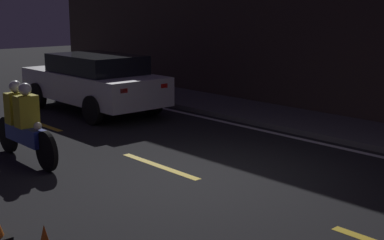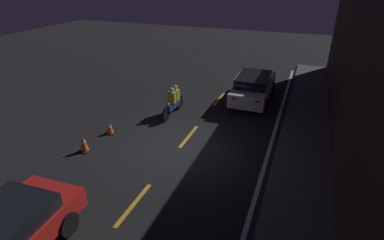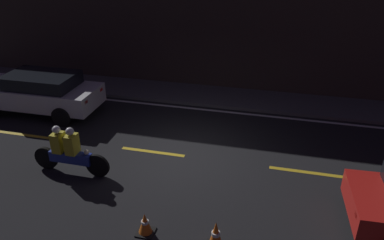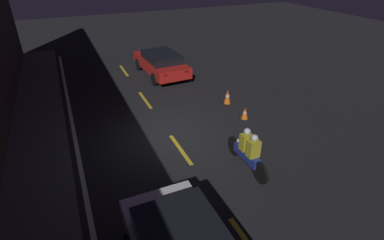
{
  "view_description": "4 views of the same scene",
  "coord_description": "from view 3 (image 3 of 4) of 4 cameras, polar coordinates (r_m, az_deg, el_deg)",
  "views": [
    {
      "loc": [
        5.95,
        -5.43,
        2.68
      ],
      "look_at": [
        -0.8,
        0.57,
        0.76
      ],
      "focal_mm": 50.0,
      "sensor_mm": 36.0,
      "label": 1
    },
    {
      "loc": [
        9.37,
        4.17,
        6.29
      ],
      "look_at": [
        -0.49,
        0.34,
        1.07
      ],
      "focal_mm": 28.0,
      "sensor_mm": 36.0,
      "label": 2
    },
    {
      "loc": [
        2.51,
        -9.2,
        5.95
      ],
      "look_at": [
        0.11,
        0.5,
        0.98
      ],
      "focal_mm": 35.0,
      "sensor_mm": 36.0,
      "label": 3
    },
    {
      "loc": [
        -9.21,
        3.2,
        6.08
      ],
      "look_at": [
        -0.79,
        -0.54,
        0.96
      ],
      "focal_mm": 28.0,
      "sensor_mm": 36.0,
      "label": 4
    }
  ],
  "objects": [
    {
      "name": "ground_plane",
      "position": [
        11.24,
        -1.14,
        -5.52
      ],
      "size": [
        56.0,
        56.0,
        0.0
      ],
      "primitive_type": "plane",
      "color": "black"
    },
    {
      "name": "traffic_cone_mid",
      "position": [
        8.14,
        3.63,
        -17.18
      ],
      "size": [
        0.43,
        0.43,
        0.7
      ],
      "color": "black",
      "rests_on": "ground"
    },
    {
      "name": "motorcycle",
      "position": [
        10.74,
        -18.41,
        -4.56
      ],
      "size": [
        2.25,
        0.36,
        1.41
      ],
      "rotation": [
        0.0,
        0.0,
        -0.01
      ],
      "color": "black",
      "rests_on": "ground"
    },
    {
      "name": "raised_curb",
      "position": [
        15.22,
        3.34,
        3.64
      ],
      "size": [
        28.0,
        1.99,
        0.12
      ],
      "color": "#4C4C4F",
      "rests_on": "ground"
    },
    {
      "name": "lane_dash_d",
      "position": [
        11.0,
        16.93,
        -7.59
      ],
      "size": [
        2.0,
        0.14,
        0.01
      ],
      "color": "gold",
      "rests_on": "ground"
    },
    {
      "name": "sedan_white",
      "position": [
        14.76,
        -22.24,
        4.04
      ],
      "size": [
        4.49,
        1.92,
        1.49
      ],
      "rotation": [
        0.0,
        0.0,
        3.15
      ],
      "color": "silver",
      "rests_on": "ground"
    },
    {
      "name": "building_front",
      "position": [
        15.42,
        4.49,
        15.89
      ],
      "size": [
        28.0,
        0.3,
        6.28
      ],
      "color": "#382D28",
      "rests_on": "ground"
    },
    {
      "name": "lane_dash_b",
      "position": [
        13.57,
        -24.22,
        -2.07
      ],
      "size": [
        2.0,
        0.14,
        0.01
      ],
      "color": "gold",
      "rests_on": "ground"
    },
    {
      "name": "lane_dash_c",
      "position": [
        11.5,
        -5.98,
        -4.84
      ],
      "size": [
        2.0,
        0.14,
        0.01
      ],
      "color": "gold",
      "rests_on": "ground"
    },
    {
      "name": "lane_solid_kerb",
      "position": [
        14.13,
        2.38,
        1.54
      ],
      "size": [
        25.2,
        0.14,
        0.01
      ],
      "color": "silver",
      "rests_on": "ground"
    },
    {
      "name": "traffic_cone_near",
      "position": [
        8.58,
        -7.17,
        -15.4
      ],
      "size": [
        0.39,
        0.39,
        0.53
      ],
      "color": "black",
      "rests_on": "ground"
    }
  ]
}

